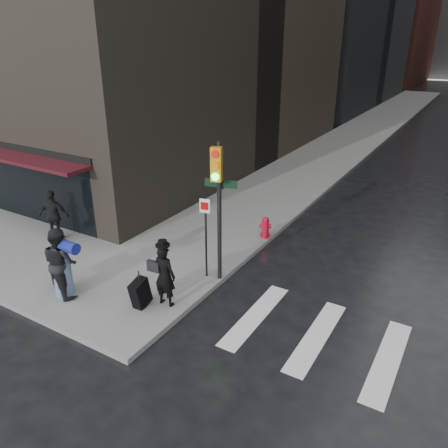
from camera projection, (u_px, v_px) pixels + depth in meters
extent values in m
plane|color=black|center=(123.00, 295.00, 11.78)|extent=(140.00, 140.00, 0.00)
cube|color=slate|center=(371.00, 127.00, 32.99)|extent=(4.00, 50.00, 0.15)
cube|color=silver|center=(255.00, 315.00, 10.91)|extent=(0.50, 3.00, 0.01)
cube|color=silver|center=(317.00, 336.00, 10.16)|extent=(0.50, 3.00, 0.01)
cube|color=silver|center=(388.00, 360.00, 9.40)|extent=(0.50, 3.00, 0.01)
cube|color=black|center=(17.00, 183.00, 16.13)|extent=(8.00, 0.12, 2.60)
cube|color=black|center=(7.00, 146.00, 15.51)|extent=(8.40, 0.08, 0.22)
imported|color=black|center=(165.00, 276.00, 10.81)|extent=(0.62, 0.43, 1.65)
cylinder|color=black|center=(163.00, 245.00, 10.47)|extent=(0.35, 0.35, 0.04)
cylinder|color=black|center=(163.00, 243.00, 10.45)|extent=(0.22, 0.22, 0.13)
cube|color=black|center=(154.00, 266.00, 10.79)|extent=(0.36, 0.13, 0.29)
cube|color=black|center=(140.00, 293.00, 10.88)|extent=(0.31, 0.65, 0.83)
cylinder|color=black|center=(139.00, 278.00, 10.70)|extent=(0.03, 0.03, 0.38)
imported|color=black|center=(60.00, 262.00, 11.18)|extent=(1.04, 0.88, 1.89)
cube|color=black|center=(61.00, 267.00, 11.73)|extent=(0.62, 0.41, 0.35)
cylinder|color=navy|center=(68.00, 247.00, 10.87)|extent=(0.57, 0.31, 0.30)
imported|color=black|center=(54.00, 216.00, 14.29)|extent=(1.09, 0.80, 1.72)
cylinder|color=black|center=(219.00, 214.00, 11.54)|extent=(0.12, 0.12, 3.89)
cube|color=orange|center=(216.00, 164.00, 10.79)|extent=(0.31, 0.23, 0.88)
cylinder|color=red|center=(215.00, 154.00, 10.59)|extent=(0.20, 0.09, 0.19)
cylinder|color=orange|center=(215.00, 165.00, 10.71)|extent=(0.20, 0.09, 0.19)
cylinder|color=#19E533|center=(215.00, 177.00, 10.82)|extent=(0.20, 0.09, 0.19)
cylinder|color=black|center=(206.00, 239.00, 11.96)|extent=(0.06, 0.06, 2.34)
cube|color=white|center=(205.00, 206.00, 11.55)|extent=(0.29, 0.09, 0.39)
cube|color=black|center=(221.00, 183.00, 11.28)|extent=(0.86, 0.23, 0.21)
cylinder|color=#B50B22|center=(265.00, 235.00, 14.79)|extent=(0.32, 0.32, 0.10)
cylinder|color=#B50B22|center=(265.00, 229.00, 14.69)|extent=(0.24, 0.24, 0.61)
sphere|color=#B50B22|center=(266.00, 220.00, 14.56)|extent=(0.22, 0.22, 0.22)
cylinder|color=#B50B22|center=(265.00, 226.00, 14.65)|extent=(0.43, 0.29, 0.14)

